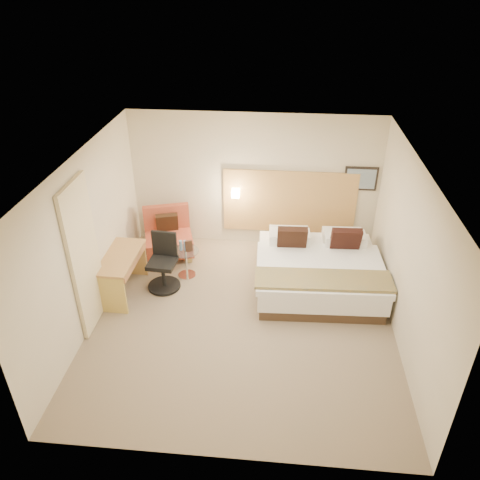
# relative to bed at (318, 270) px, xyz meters

# --- Properties ---
(floor) EXTENTS (4.80, 5.00, 0.02)m
(floor) POSITION_rel_bed_xyz_m (-1.25, -1.05, -0.35)
(floor) COLOR #827058
(floor) RESTS_ON ground
(ceiling) EXTENTS (4.80, 5.00, 0.02)m
(ceiling) POSITION_rel_bed_xyz_m (-1.25, -1.05, 2.37)
(ceiling) COLOR white
(ceiling) RESTS_ON floor
(wall_back) EXTENTS (4.80, 0.02, 2.70)m
(wall_back) POSITION_rel_bed_xyz_m (-1.25, 1.46, 1.01)
(wall_back) COLOR beige
(wall_back) RESTS_ON floor
(wall_front) EXTENTS (4.80, 0.02, 2.70)m
(wall_front) POSITION_rel_bed_xyz_m (-1.25, -3.56, 1.01)
(wall_front) COLOR beige
(wall_front) RESTS_ON floor
(wall_left) EXTENTS (0.02, 5.00, 2.70)m
(wall_left) POSITION_rel_bed_xyz_m (-3.66, -1.05, 1.01)
(wall_left) COLOR beige
(wall_left) RESTS_ON floor
(wall_right) EXTENTS (0.02, 5.00, 2.70)m
(wall_right) POSITION_rel_bed_xyz_m (1.16, -1.05, 1.01)
(wall_right) COLOR beige
(wall_right) RESTS_ON floor
(headboard_panel) EXTENTS (2.60, 0.04, 1.30)m
(headboard_panel) POSITION_rel_bed_xyz_m (-0.55, 1.42, 0.61)
(headboard_panel) COLOR #BD8A49
(headboard_panel) RESTS_ON wall_back
(art_frame) EXTENTS (0.62, 0.03, 0.47)m
(art_frame) POSITION_rel_bed_xyz_m (0.77, 1.43, 1.16)
(art_frame) COLOR black
(art_frame) RESTS_ON wall_back
(art_canvas) EXTENTS (0.54, 0.01, 0.39)m
(art_canvas) POSITION_rel_bed_xyz_m (0.77, 1.41, 1.16)
(art_canvas) COLOR gray
(art_canvas) RESTS_ON wall_back
(lamp_arm) EXTENTS (0.02, 0.12, 0.02)m
(lamp_arm) POSITION_rel_bed_xyz_m (-1.60, 1.37, 0.81)
(lamp_arm) COLOR silver
(lamp_arm) RESTS_ON wall_back
(lamp_shade) EXTENTS (0.15, 0.15, 0.15)m
(lamp_shade) POSITION_rel_bed_xyz_m (-1.60, 1.31, 0.81)
(lamp_shade) COLOR #FFEDC6
(lamp_shade) RESTS_ON wall_back
(curtain) EXTENTS (0.06, 0.90, 2.42)m
(curtain) POSITION_rel_bed_xyz_m (-3.61, -1.30, 0.88)
(curtain) COLOR beige
(curtain) RESTS_ON wall_left
(bottle_a) EXTENTS (0.08, 0.08, 0.19)m
(bottle_a) POSITION_rel_bed_xyz_m (-2.47, 0.11, 0.29)
(bottle_a) COLOR #7DA6C2
(bottle_a) RESTS_ON side_table
(bottle_b) EXTENTS (0.08, 0.08, 0.19)m
(bottle_b) POSITION_rel_bed_xyz_m (-2.39, 0.12, 0.29)
(bottle_b) COLOR #8EA9DC
(bottle_b) RESTS_ON side_table
(menu_folder) EXTENTS (0.14, 0.09, 0.21)m
(menu_folder) POSITION_rel_bed_xyz_m (-2.32, 0.09, 0.30)
(menu_folder) COLOR #3A2317
(menu_folder) RESTS_ON side_table
(bed) EXTENTS (2.24, 2.18, 1.05)m
(bed) POSITION_rel_bed_xyz_m (0.00, 0.00, 0.00)
(bed) COLOR #402E20
(bed) RESTS_ON floor
(lounge_chair) EXTENTS (1.08, 1.01, 0.94)m
(lounge_chair) POSITION_rel_bed_xyz_m (-2.88, 0.82, 0.03)
(lounge_chair) COLOR tan
(lounge_chair) RESTS_ON floor
(side_table) EXTENTS (0.63, 0.63, 0.54)m
(side_table) POSITION_rel_bed_xyz_m (-2.38, 0.09, -0.04)
(side_table) COLOR white
(side_table) RESTS_ON floor
(desk) EXTENTS (0.59, 1.22, 0.75)m
(desk) POSITION_rel_bed_xyz_m (-3.36, -0.51, 0.25)
(desk) COLOR #B07F45
(desk) RESTS_ON floor
(desk_chair) EXTENTS (0.62, 0.62, 1.02)m
(desk_chair) POSITION_rel_bed_xyz_m (-2.71, -0.26, 0.08)
(desk_chair) COLOR black
(desk_chair) RESTS_ON floor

